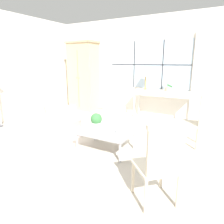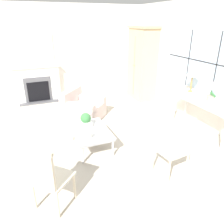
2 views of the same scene
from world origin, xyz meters
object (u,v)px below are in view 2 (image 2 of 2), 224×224
(coffee_table, at_px, (91,132))
(potted_orchid, at_px, (211,93))
(armoire, at_px, (143,64))
(console_table, at_px, (205,102))
(table_lamp, at_px, (193,72))
(potted_plant_small, at_px, (86,120))
(fireplace, at_px, (37,81))
(accent_chair_wooden, at_px, (47,175))
(armchair_upholstered, at_px, (83,109))
(side_chair_wooden, at_px, (177,146))
(pillar_candle, at_px, (90,135))

(coffee_table, bearing_deg, potted_orchid, 80.11)
(armoire, height_order, console_table, armoire)
(table_lamp, distance_m, potted_plant_small, 2.66)
(fireplace, distance_m, potted_orchid, 4.80)
(console_table, xyz_separation_m, accent_chair_wooden, (0.96, -3.44, -0.16))
(armchair_upholstered, bearing_deg, potted_orchid, 50.59)
(side_chair_wooden, distance_m, coffee_table, 1.66)
(armoire, xyz_separation_m, armchair_upholstered, (0.90, -2.19, -0.84))
(fireplace, relative_size, pillar_candle, 14.25)
(console_table, relative_size, armchair_upholstered, 1.29)
(pillar_candle, bearing_deg, accent_chair_wooden, -41.84)
(side_chair_wooden, height_order, pillar_candle, side_chair_wooden)
(armoire, xyz_separation_m, coffee_table, (2.31, -2.42, -0.75))
(accent_chair_wooden, bearing_deg, table_lamp, 112.96)
(console_table, xyz_separation_m, coffee_table, (-0.30, -2.49, -0.36))
(potted_plant_small, bearing_deg, side_chair_wooden, 34.01)
(potted_plant_small, bearing_deg, accent_chair_wooden, -32.57)
(pillar_candle, bearing_deg, potted_plant_small, 172.29)
(side_chair_wooden, bearing_deg, table_lamp, 135.09)
(fireplace, distance_m, potted_plant_small, 3.06)
(console_table, height_order, accent_chair_wooden, accent_chair_wooden)
(console_table, bearing_deg, coffee_table, -96.87)
(coffee_table, height_order, pillar_candle, pillar_candle)
(coffee_table, bearing_deg, armchair_upholstered, 170.71)
(table_lamp, xyz_separation_m, pillar_candle, (0.52, -2.62, -0.81))
(fireplace, xyz_separation_m, accent_chair_wooden, (4.41, -0.25, -0.11))
(armoire, bearing_deg, pillar_candle, -43.95)
(potted_orchid, relative_size, armchair_upholstered, 0.33)
(console_table, distance_m, potted_plant_small, 2.58)
(armoire, xyz_separation_m, side_chair_wooden, (3.64, -1.45, -0.53))
(console_table, distance_m, coffee_table, 2.53)
(console_table, relative_size, side_chair_wooden, 1.55)
(armoire, distance_m, side_chair_wooden, 3.96)
(pillar_candle, bearing_deg, side_chair_wooden, 46.60)
(table_lamp, bearing_deg, armchair_upholstered, -117.80)
(fireplace, height_order, coffee_table, fireplace)
(potted_plant_small, bearing_deg, armoire, 130.99)
(potted_orchid, height_order, armchair_upholstered, potted_orchid)
(table_lamp, relative_size, side_chair_wooden, 0.58)
(potted_orchid, bearing_deg, fireplace, -138.45)
(armchair_upholstered, bearing_deg, accent_chair_wooden, -23.88)
(table_lamp, height_order, side_chair_wooden, table_lamp)
(coffee_table, distance_m, potted_plant_small, 0.25)
(fireplace, relative_size, armchair_upholstered, 1.62)
(side_chair_wooden, distance_m, potted_plant_small, 1.82)
(side_chair_wooden, relative_size, pillar_candle, 7.31)
(accent_chair_wooden, bearing_deg, armchair_upholstered, 156.12)
(console_table, distance_m, pillar_candle, 2.60)
(console_table, height_order, potted_plant_small, console_table)
(fireplace, relative_size, potted_orchid, 4.86)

